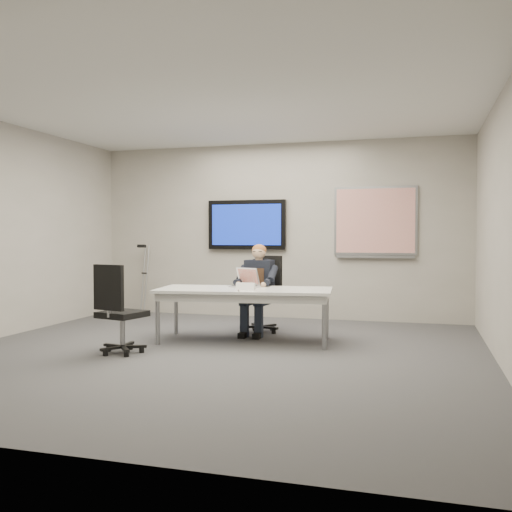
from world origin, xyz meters
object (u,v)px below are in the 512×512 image
(office_chair_far, at_px, (262,308))
(laptop, at_px, (246,282))
(conference_table, at_px, (245,295))
(seated_person, at_px, (256,298))
(office_chair_near, at_px, (120,326))

(office_chair_far, height_order, laptop, office_chair_far)
(office_chair_far, bearing_deg, conference_table, -73.82)
(office_chair_far, xyz_separation_m, seated_person, (-0.01, -0.23, 0.16))
(office_chair_near, distance_m, laptop, 1.75)
(office_chair_near, bearing_deg, laptop, -115.20)
(conference_table, bearing_deg, office_chair_far, 82.17)
(conference_table, height_order, seated_person, seated_person)
(office_chair_near, distance_m, seated_person, 1.98)
(office_chair_near, height_order, seated_person, seated_person)
(office_chair_near, xyz_separation_m, seated_person, (1.11, 1.63, 0.17))
(conference_table, relative_size, office_chair_near, 2.23)
(office_chair_far, xyz_separation_m, office_chair_near, (-1.13, -1.86, -0.01))
(laptop, bearing_deg, seated_person, 103.30)
(office_chair_far, distance_m, seated_person, 0.28)
(laptop, bearing_deg, office_chair_near, -105.64)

